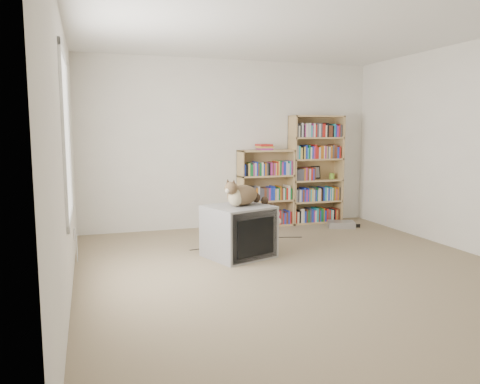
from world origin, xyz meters
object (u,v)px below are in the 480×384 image
object	(u,v)px
dvd_player	(341,224)
cat	(247,198)
crt_tv	(238,231)
bookcase_short	(265,191)
bookcase_tall	(315,172)

from	to	relation	value
dvd_player	cat	bearing A→B (deg)	-127.89
cat	dvd_player	size ratio (longest dim) A/B	1.89
crt_tv	dvd_player	xyz separation A→B (m)	(2.00, 1.09, -0.25)
crt_tv	bookcase_short	world-z (taller)	bookcase_short
crt_tv	bookcase_short	size ratio (longest dim) A/B	0.73
cat	bookcase_tall	bearing A→B (deg)	10.17
crt_tv	dvd_player	size ratio (longest dim) A/B	2.20
dvd_player	bookcase_tall	bearing A→B (deg)	135.12
bookcase_tall	bookcase_short	world-z (taller)	bookcase_tall
cat	bookcase_short	size ratio (longest dim) A/B	0.63
cat	bookcase_tall	distance (m)	2.30
bookcase_short	cat	bearing A→B (deg)	-117.89
bookcase_tall	bookcase_short	size ratio (longest dim) A/B	1.45
bookcase_tall	dvd_player	size ratio (longest dim) A/B	4.34
crt_tv	cat	xyz separation A→B (m)	(0.12, 0.02, 0.39)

